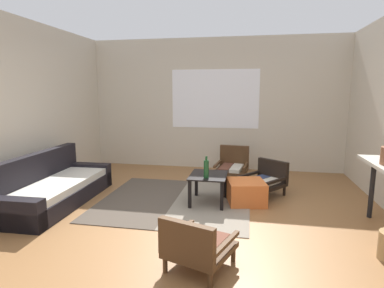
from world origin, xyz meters
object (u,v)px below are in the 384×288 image
at_px(coffee_table, 208,180).
at_px(armchair_by_window, 232,165).
at_px(ottoman_orange, 246,192).
at_px(glass_bottle, 206,169).
at_px(couch, 53,188).
at_px(armchair_striped_foreground, 197,245).
at_px(armchair_corner, 265,179).

bearing_deg(coffee_table, armchair_by_window, 79.25).
distance_m(armchair_by_window, ottoman_orange, 1.34).
bearing_deg(ottoman_orange, glass_bottle, -154.63).
bearing_deg(couch, coffee_table, 10.72).
xyz_separation_m(couch, glass_bottle, (2.22, 0.26, 0.33)).
height_order(coffee_table, armchair_striped_foreground, armchair_striped_foreground).
bearing_deg(ottoman_orange, armchair_striped_foreground, -102.47).
distance_m(couch, armchair_corner, 3.19).
distance_m(coffee_table, armchair_striped_foreground, 1.78).
relative_size(armchair_striped_foreground, ottoman_orange, 1.39).
relative_size(couch, armchair_by_window, 2.96).
bearing_deg(glass_bottle, ottoman_orange, 25.37).
distance_m(armchair_striped_foreground, armchair_corner, 2.41).
bearing_deg(armchair_corner, armchair_by_window, 122.86).
distance_m(coffee_table, armchair_by_window, 1.43).
bearing_deg(armchair_by_window, couch, -143.79).
height_order(couch, armchair_by_window, couch).
distance_m(couch, coffee_table, 2.27).
relative_size(coffee_table, ottoman_orange, 1.20).
height_order(couch, coffee_table, couch).
height_order(armchair_striped_foreground, ottoman_orange, armchair_striped_foreground).
bearing_deg(coffee_table, armchair_striped_foreground, -85.70).
xyz_separation_m(couch, armchair_corner, (3.05, 0.96, 0.02)).
relative_size(coffee_table, glass_bottle, 2.03).
relative_size(armchair_striped_foreground, glass_bottle, 2.35).
distance_m(coffee_table, ottoman_orange, 0.58).
bearing_deg(glass_bottle, armchair_corner, 40.29).
height_order(armchair_by_window, glass_bottle, glass_bottle).
xyz_separation_m(coffee_table, armchair_by_window, (0.27, 1.40, -0.08)).
height_order(couch, armchair_striped_foreground, couch).
bearing_deg(armchair_by_window, armchair_striped_foreground, -92.41).
distance_m(couch, ottoman_orange, 2.82).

